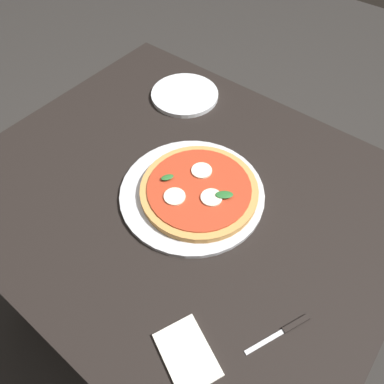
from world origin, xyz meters
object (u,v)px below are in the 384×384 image
Objects in this scene: serving_tray at (192,193)px; pizza at (199,190)px; plate_white at (185,95)px; knife at (286,329)px; dining_table at (183,212)px; napkin at (187,355)px.

serving_tray is 1.24× the size of pizza.
knife is (0.63, -0.46, -0.00)m from plate_white.
knife is at bearing -25.01° from pizza.
plate_white is (-0.24, 0.30, 0.12)m from dining_table.
plate_white reaches higher than napkin.
dining_table is at bearing -170.44° from pizza.
dining_table is 3.71× the size of pizza.
dining_table is 3.00× the size of serving_tray.
napkin is 0.90× the size of knife.
plate_white is at bearing 129.37° from napkin.
knife is at bearing -22.89° from serving_tray.
dining_table is 5.12× the size of plate_white.
dining_table is 7.72× the size of knife.
napkin is at bearing -53.02° from serving_tray.
plate_white is 0.78m from knife.
plate_white is 0.80m from napkin.
pizza is (0.02, 0.01, 0.02)m from serving_tray.
pizza reaches higher than dining_table.
serving_tray is 2.57× the size of knife.
napkin is 0.20m from knife.
plate_white is (-0.29, 0.29, -0.02)m from pizza.
knife is (0.35, -0.16, -0.02)m from pizza.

